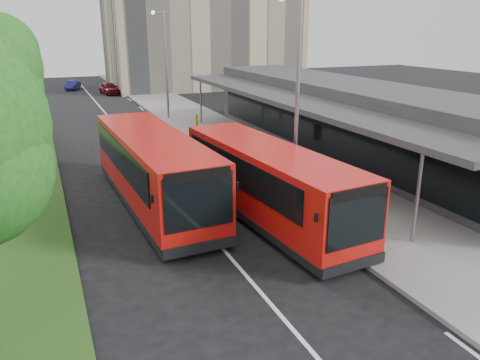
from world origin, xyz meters
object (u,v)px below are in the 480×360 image
(litter_bin, at_px, (241,138))
(car_far, at_px, (73,85))
(lamp_post_near, at_px, (296,88))
(bus_main, at_px, (268,183))
(car_near, at_px, (109,88))
(lamp_post_far, at_px, (165,58))
(bus_second, at_px, (153,170))
(tree_far, at_px, (0,57))
(bollard, at_px, (197,121))

(litter_bin, relative_size, car_far, 0.30)
(lamp_post_near, xyz_separation_m, bus_main, (-1.65, -1.08, -3.29))
(litter_bin, bearing_deg, bus_main, -107.80)
(car_near, bearing_deg, lamp_post_near, -94.88)
(lamp_post_near, height_order, bus_main, lamp_post_near)
(lamp_post_far, height_order, bus_second, lamp_post_far)
(tree_far, height_order, bus_second, tree_far)
(tree_far, xyz_separation_m, lamp_post_far, (11.13, 0.95, -0.39))
(bus_main, relative_size, litter_bin, 10.48)
(tree_far, relative_size, lamp_post_far, 0.99)
(bus_second, bearing_deg, bus_main, -43.33)
(car_far, bearing_deg, bollard, -56.88)
(bus_second, bearing_deg, tree_far, 106.68)
(tree_far, distance_m, car_near, 20.55)
(bus_main, distance_m, bollard, 16.88)
(car_near, bearing_deg, bus_second, -103.26)
(lamp_post_near, height_order, car_near, lamp_post_near)
(tree_far, distance_m, car_far, 24.60)
(tree_far, xyz_separation_m, car_near, (9.10, 17.88, -4.46))
(bus_second, height_order, litter_bin, bus_second)
(car_near, bearing_deg, tree_far, -125.01)
(litter_bin, bearing_deg, lamp_post_far, 98.76)
(lamp_post_near, bearing_deg, bus_second, 158.92)
(bollard, distance_m, car_near, 21.57)
(lamp_post_far, bearing_deg, car_near, 96.83)
(bollard, bearing_deg, tree_far, 163.95)
(bus_main, relative_size, bollard, 10.81)
(bus_second, height_order, bollard, bus_second)
(lamp_post_far, relative_size, car_near, 2.12)
(bollard, distance_m, car_far, 27.69)
(tree_far, xyz_separation_m, bus_main, (9.48, -20.13, -3.68))
(lamp_post_far, bearing_deg, bus_second, -106.20)
(bus_main, xyz_separation_m, bus_second, (-3.57, 3.09, 0.09))
(car_near, bearing_deg, bollard, -90.03)
(bus_second, bearing_deg, lamp_post_near, -23.51)
(bollard, bearing_deg, car_far, 103.26)
(lamp_post_near, distance_m, bollard, 16.13)
(bus_second, height_order, car_far, bus_second)
(bus_second, relative_size, car_near, 2.80)
(lamp_post_far, xyz_separation_m, bollard, (0.97, -4.43, -4.11))
(bus_main, height_order, bollard, bus_main)
(lamp_post_near, relative_size, car_far, 2.55)
(lamp_post_far, xyz_separation_m, car_far, (-5.38, 22.53, -4.20))
(bollard, bearing_deg, lamp_post_near, -93.58)
(bus_main, height_order, bus_second, bus_second)
(car_far, bearing_deg, bus_second, -69.92)
(bollard, bearing_deg, lamp_post_far, 102.39)
(tree_far, distance_m, bollard, 13.37)
(tree_far, bearing_deg, lamp_post_far, 4.87)
(lamp_post_near, relative_size, car_near, 2.12)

